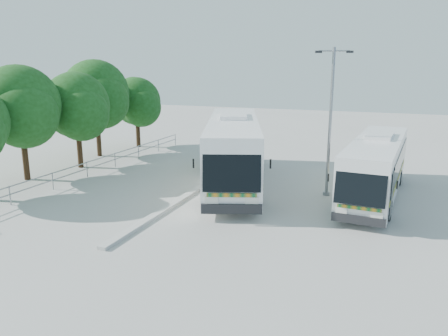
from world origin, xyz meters
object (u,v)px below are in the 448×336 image
at_px(tree_far_c, 77,105).
at_px(tree_far_d, 97,93).
at_px(coach_main, 233,149).
at_px(coach_adjacent, 376,166).
at_px(tree_far_b, 21,105).
at_px(lamppost, 331,116).
at_px(tree_far_e, 137,101).

bearing_deg(tree_far_c, tree_far_d, 107.83).
distance_m(coach_main, coach_adjacent, 8.03).
bearing_deg(tree_far_b, lamppost, 10.63).
xyz_separation_m(tree_far_c, lamppost, (16.74, -0.59, 0.04)).
relative_size(tree_far_c, tree_far_d, 0.88).
relative_size(coach_adjacent, lamppost, 1.45).
xyz_separation_m(tree_far_e, coach_main, (11.64, -8.20, -1.80)).
height_order(coach_main, coach_adjacent, coach_main).
height_order(tree_far_b, coach_adjacent, tree_far_b).
distance_m(tree_far_c, tree_far_d, 3.93).
bearing_deg(lamppost, coach_main, 155.97).
bearing_deg(tree_far_b, coach_adjacent, 11.09).
height_order(tree_far_c, coach_adjacent, tree_far_c).
height_order(tree_far_c, coach_main, tree_far_c).
relative_size(tree_far_b, tree_far_d, 0.95).
bearing_deg(tree_far_b, tree_far_c, 77.09).
relative_size(tree_far_b, lamppost, 0.89).
distance_m(tree_far_b, coach_adjacent, 20.63).
xyz_separation_m(tree_far_c, coach_adjacent, (19.16, 0.03, -2.56)).
height_order(tree_far_b, tree_far_d, tree_far_d).
bearing_deg(tree_far_b, tree_far_d, 92.23).
xyz_separation_m(tree_far_b, tree_far_e, (0.39, 12.10, -0.68)).
bearing_deg(tree_far_e, tree_far_c, -86.46).
relative_size(coach_main, lamppost, 1.78).
relative_size(tree_far_c, coach_adjacent, 0.57).
height_order(tree_far_b, tree_far_c, tree_far_b).
bearing_deg(tree_far_d, lamppost, -13.45).
height_order(coach_adjacent, lamppost, lamppost).
bearing_deg(tree_far_e, coach_main, -35.15).
xyz_separation_m(tree_far_e, coach_adjacent, (19.66, -8.17, -2.18)).
distance_m(tree_far_d, lamppost, 18.45).
height_order(tree_far_c, tree_far_d, tree_far_d).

